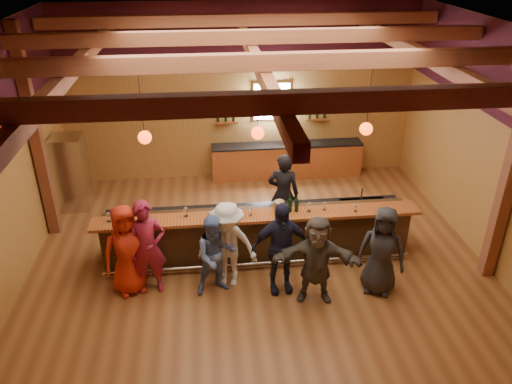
% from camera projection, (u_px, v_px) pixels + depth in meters
% --- Properties ---
extents(room, '(9.04, 9.00, 4.52)m').
position_uv_depth(room, '(257.00, 104.00, 8.76)').
color(room, brown).
rests_on(room, ground).
extents(bar_counter, '(6.30, 1.07, 1.11)m').
position_uv_depth(bar_counter, '(258.00, 232.00, 10.09)').
color(bar_counter, black).
rests_on(bar_counter, ground).
extents(back_bar_cabinet, '(4.00, 0.52, 0.95)m').
position_uv_depth(back_bar_cabinet, '(287.00, 160.00, 13.37)').
color(back_bar_cabinet, brown).
rests_on(back_bar_cabinet, ground).
extents(window, '(0.95, 0.09, 0.95)m').
position_uv_depth(window, '(272.00, 101.00, 12.80)').
color(window, silver).
rests_on(window, room).
extents(framed_pictures, '(5.35, 0.05, 0.45)m').
position_uv_depth(framed_pictures, '(305.00, 98.00, 12.85)').
color(framed_pictures, black).
rests_on(framed_pictures, room).
extents(wine_shelves, '(3.00, 0.18, 0.30)m').
position_uv_depth(wine_shelves, '(272.00, 118.00, 12.94)').
color(wine_shelves, brown).
rests_on(wine_shelves, room).
extents(pendant_lights, '(4.24, 0.24, 1.37)m').
position_uv_depth(pendant_lights, '(258.00, 133.00, 8.94)').
color(pendant_lights, black).
rests_on(pendant_lights, room).
extents(stainless_fridge, '(0.70, 0.70, 1.80)m').
position_uv_depth(stainless_fridge, '(72.00, 173.00, 11.68)').
color(stainless_fridge, silver).
rests_on(stainless_fridge, ground).
extents(customer_orange, '(1.01, 0.85, 1.75)m').
position_uv_depth(customer_orange, '(127.00, 250.00, 8.88)').
color(customer_orange, red).
rests_on(customer_orange, ground).
extents(customer_redvest, '(0.73, 0.53, 1.85)m').
position_uv_depth(customer_redvest, '(147.00, 248.00, 8.85)').
color(customer_redvest, maroon).
rests_on(customer_redvest, ground).
extents(customer_denim, '(0.88, 0.75, 1.57)m').
position_uv_depth(customer_denim, '(216.00, 255.00, 8.90)').
color(customer_denim, '#546DA9').
rests_on(customer_denim, ground).
extents(customer_white, '(1.23, 0.91, 1.71)m').
position_uv_depth(customer_white, '(228.00, 245.00, 9.06)').
color(customer_white, silver).
rests_on(customer_white, ground).
extents(customer_navy, '(1.09, 0.52, 1.81)m').
position_uv_depth(customer_navy, '(280.00, 248.00, 8.88)').
color(customer_navy, '#1B1D36').
rests_on(customer_navy, ground).
extents(customer_brown, '(1.62, 0.76, 1.67)m').
position_uv_depth(customer_brown, '(316.00, 259.00, 8.69)').
color(customer_brown, '#514940').
rests_on(customer_brown, ground).
extents(customer_dark, '(0.99, 0.84, 1.72)m').
position_uv_depth(customer_dark, '(382.00, 251.00, 8.89)').
color(customer_dark, '#242326').
rests_on(customer_dark, ground).
extents(bartender, '(0.75, 0.58, 1.84)m').
position_uv_depth(bartender, '(283.00, 194.00, 10.69)').
color(bartender, black).
rests_on(bartender, ground).
extents(ice_bucket, '(0.20, 0.20, 0.22)m').
position_uv_depth(ice_bucket, '(279.00, 206.00, 9.59)').
color(ice_bucket, brown).
rests_on(ice_bucket, bar_counter).
extents(bottle_a, '(0.07, 0.07, 0.34)m').
position_uv_depth(bottle_a, '(297.00, 205.00, 9.58)').
color(bottle_a, black).
rests_on(bottle_a, bar_counter).
extents(bottle_b, '(0.08, 0.08, 0.36)m').
position_uv_depth(bottle_b, '(290.00, 205.00, 9.57)').
color(bottle_b, black).
rests_on(bottle_b, bar_counter).
extents(glass_a, '(0.09, 0.09, 0.19)m').
position_uv_depth(glass_a, '(108.00, 215.00, 9.23)').
color(glass_a, silver).
rests_on(glass_a, bar_counter).
extents(glass_b, '(0.07, 0.07, 0.17)m').
position_uv_depth(glass_b, '(148.00, 215.00, 9.27)').
color(glass_b, silver).
rests_on(glass_b, bar_counter).
extents(glass_c, '(0.09, 0.09, 0.20)m').
position_uv_depth(glass_c, '(186.00, 210.00, 9.41)').
color(glass_c, silver).
rests_on(glass_c, bar_counter).
extents(glass_d, '(0.08, 0.08, 0.19)m').
position_uv_depth(glass_d, '(208.00, 214.00, 9.29)').
color(glass_d, silver).
rests_on(glass_d, bar_counter).
extents(glass_e, '(0.09, 0.09, 0.20)m').
position_uv_depth(glass_e, '(251.00, 209.00, 9.44)').
color(glass_e, silver).
rests_on(glass_e, bar_counter).
extents(glass_f, '(0.09, 0.09, 0.20)m').
position_uv_depth(glass_f, '(309.00, 205.00, 9.57)').
color(glass_f, silver).
rests_on(glass_f, bar_counter).
extents(glass_g, '(0.08, 0.08, 0.17)m').
position_uv_depth(glass_g, '(325.00, 204.00, 9.64)').
color(glass_g, silver).
rests_on(glass_g, bar_counter).
extents(glass_h, '(0.08, 0.08, 0.17)m').
position_uv_depth(glass_h, '(356.00, 206.00, 9.58)').
color(glass_h, silver).
rests_on(glass_h, bar_counter).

